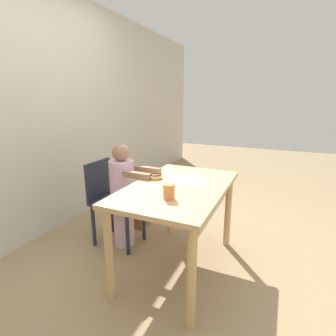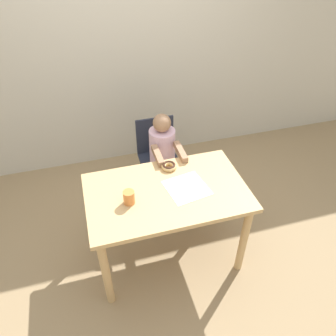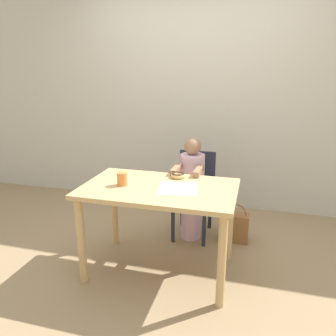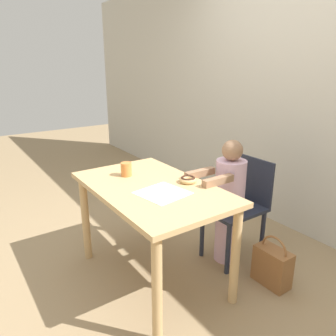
{
  "view_description": "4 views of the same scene",
  "coord_description": "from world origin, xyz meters",
  "px_view_note": "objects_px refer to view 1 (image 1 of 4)",
  "views": [
    {
      "loc": [
        -1.81,
        -0.72,
        1.4
      ],
      "look_at": [
        0.04,
        0.11,
        0.85
      ],
      "focal_mm": 28.0,
      "sensor_mm": 36.0,
      "label": 1
    },
    {
      "loc": [
        -0.47,
        -1.68,
        2.36
      ],
      "look_at": [
        0.04,
        0.11,
        0.85
      ],
      "focal_mm": 35.0,
      "sensor_mm": 36.0,
      "label": 2
    },
    {
      "loc": [
        0.69,
        -2.26,
        1.58
      ],
      "look_at": [
        0.04,
        0.11,
        0.85
      ],
      "focal_mm": 35.0,
      "sensor_mm": 36.0,
      "label": 3
    },
    {
      "loc": [
        1.79,
        -1.1,
        1.55
      ],
      "look_at": [
        0.04,
        0.11,
        0.85
      ],
      "focal_mm": 35.0,
      "sensor_mm": 36.0,
      "label": 4
    }
  ],
  "objects_px": {
    "chair": "(113,201)",
    "donut": "(156,176)",
    "handbag": "(141,212)",
    "cup": "(169,191)",
    "child_figure": "(123,196)"
  },
  "relations": [
    {
      "from": "handbag",
      "to": "donut",
      "type": "bearing_deg",
      "value": -137.73
    },
    {
      "from": "child_figure",
      "to": "cup",
      "type": "distance_m",
      "value": 0.83
    },
    {
      "from": "handbag",
      "to": "cup",
      "type": "bearing_deg",
      "value": -139.57
    },
    {
      "from": "cup",
      "to": "chair",
      "type": "bearing_deg",
      "value": 61.91
    },
    {
      "from": "donut",
      "to": "handbag",
      "type": "height_order",
      "value": "donut"
    },
    {
      "from": "child_figure",
      "to": "cup",
      "type": "height_order",
      "value": "child_figure"
    },
    {
      "from": "handbag",
      "to": "chair",
      "type": "bearing_deg",
      "value": 170.27
    },
    {
      "from": "donut",
      "to": "handbag",
      "type": "bearing_deg",
      "value": 42.27
    },
    {
      "from": "chair",
      "to": "donut",
      "type": "height_order",
      "value": "chair"
    },
    {
      "from": "chair",
      "to": "child_figure",
      "type": "xyz_separation_m",
      "value": [
        0.0,
        -0.12,
        0.07
      ]
    },
    {
      "from": "chair",
      "to": "donut",
      "type": "xyz_separation_m",
      "value": [
        -0.05,
        -0.49,
        0.33
      ]
    },
    {
      "from": "chair",
      "to": "cup",
      "type": "height_order",
      "value": "cup"
    },
    {
      "from": "donut",
      "to": "cup",
      "type": "bearing_deg",
      "value": -142.01
    },
    {
      "from": "chair",
      "to": "child_figure",
      "type": "distance_m",
      "value": 0.14
    },
    {
      "from": "handbag",
      "to": "child_figure",
      "type": "bearing_deg",
      "value": -172.9
    }
  ]
}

